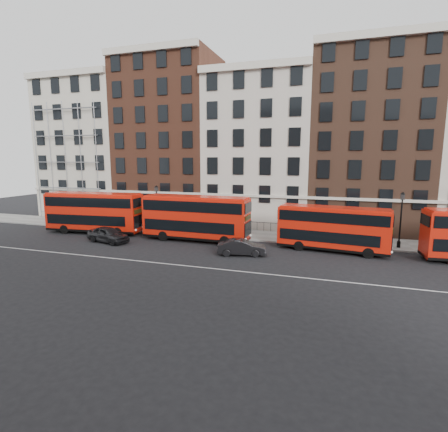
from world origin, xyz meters
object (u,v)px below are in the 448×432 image
(car_rear, at_px, (108,235))
(car_front, at_px, (242,247))
(bus_b, at_px, (195,217))
(bus_c, at_px, (332,228))
(bus_a, at_px, (94,212))

(car_rear, bearing_deg, car_front, -78.55)
(bus_b, distance_m, car_front, 7.32)
(bus_b, relative_size, car_rear, 2.36)
(bus_c, bearing_deg, bus_a, -172.98)
(bus_a, relative_size, car_rear, 2.36)
(bus_b, height_order, car_front, bus_b)
(bus_c, relative_size, car_front, 2.35)
(bus_a, distance_m, bus_b, 12.56)
(bus_c, bearing_deg, bus_b, -172.98)
(bus_c, xyz_separation_m, car_front, (-7.59, -3.78, -1.52))
(bus_a, xyz_separation_m, car_front, (18.55, -3.78, -1.78))
(bus_b, bearing_deg, bus_c, 1.09)
(bus_a, bearing_deg, bus_b, -5.31)
(bus_a, bearing_deg, car_front, -16.84)
(bus_b, bearing_deg, car_rear, -156.86)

